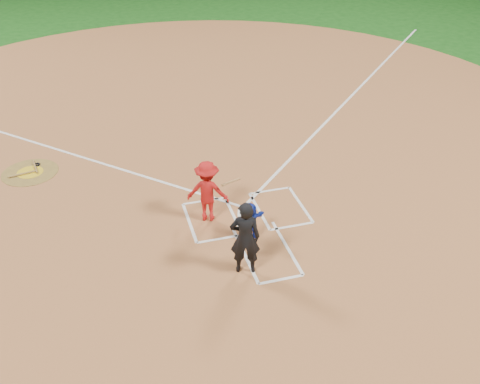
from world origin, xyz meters
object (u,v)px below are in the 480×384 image
object	(u,v)px
on_deck_circle	(30,172)
batter_at_plate	(207,191)
home_plate	(246,213)
umpire	(245,238)
catcher	(251,221)

from	to	relation	value
on_deck_circle	batter_at_plate	world-z (taller)	batter_at_plate
home_plate	batter_at_plate	xyz separation A→B (m)	(-1.06, 0.05, 0.85)
home_plate	umpire	world-z (taller)	umpire
home_plate	on_deck_circle	bearing A→B (deg)	-34.35
home_plate	batter_at_plate	size ratio (longest dim) A/B	0.35
catcher	umpire	bearing A→B (deg)	47.22
batter_at_plate	umpire	bearing A→B (deg)	-81.45
catcher	umpire	xyz separation A→B (m)	(-0.48, -1.14, 0.43)
batter_at_plate	catcher	bearing A→B (deg)	-54.27
umpire	batter_at_plate	bearing A→B (deg)	-66.13
umpire	catcher	bearing A→B (deg)	-97.69
on_deck_circle	umpire	size ratio (longest dim) A/B	0.89
home_plate	batter_at_plate	bearing A→B (deg)	-2.85
on_deck_circle	catcher	xyz separation A→B (m)	(5.57, -5.06, 0.52)
catcher	batter_at_plate	size ratio (longest dim) A/B	0.61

